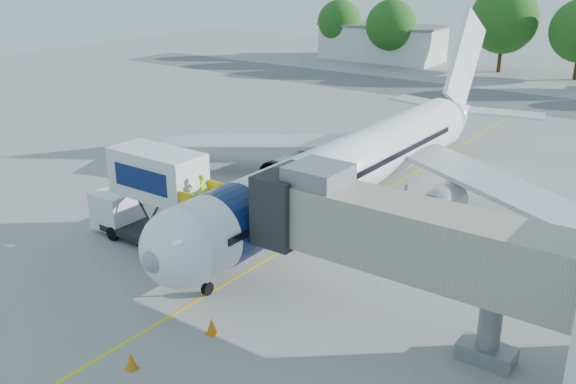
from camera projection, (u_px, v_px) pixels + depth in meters
The scene contains 12 objects.
ground at pixel (318, 229), 37.48m from camera, with size 160.00×160.00×0.00m, color gray.
guidance_line at pixel (318, 229), 37.48m from camera, with size 0.15×70.00×0.01m, color yellow.
taxiway_strip at pixel (532, 103), 69.39m from camera, with size 120.00×10.00×0.01m, color #59595B.
aircraft at pixel (356, 164), 39.59m from camera, with size 34.17×37.73×11.35m.
jet_bridge at pixel (389, 233), 26.26m from camera, with size 13.90×3.20×6.60m.
catering_hiloader at pixel (151, 197), 34.65m from camera, with size 8.50×2.44×5.50m.
safety_cone_a at pixel (212, 326), 26.98m from camera, with size 0.48×0.48×0.76m.
safety_cone_b at pixel (131, 361), 24.70m from camera, with size 0.46×0.46×0.73m.
outbuilding_left at pixel (382, 42), 97.55m from camera, with size 18.40×8.40×5.30m.
tree_a at pixel (340, 22), 99.30m from camera, with size 6.88×6.88×8.77m.
tree_b at pixel (391, 25), 92.31m from camera, with size 7.27×7.27×9.27m.
tree_c at pixel (504, 20), 85.77m from camera, with size 9.04×9.04×11.52m.
Camera 1 is at (18.75, -28.91, 15.02)m, focal length 40.00 mm.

